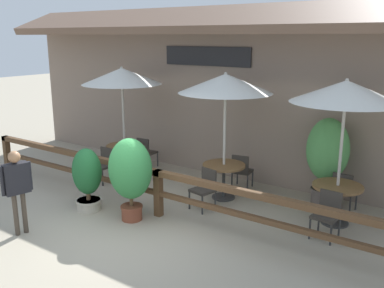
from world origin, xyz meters
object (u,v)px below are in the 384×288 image
(chair_near_streetside, at_px, (104,164))
(dining_table_far, at_px, (337,193))
(dining_table_near, at_px, (125,151))
(chair_far_streetside, at_px, (327,213))
(dining_table_middle, at_px, (224,171))
(chair_near_wallside, at_px, (146,151))
(potted_plant_corner_fern, at_px, (327,155))
(patio_umbrella_middle, at_px, (225,84))
(patio_umbrella_far, at_px, (346,92))
(chair_middle_streetside, at_px, (205,187))
(chair_middle_wallside, at_px, (242,170))
(chair_far_wallside, at_px, (344,190))
(pedestrian, at_px, (17,182))
(potted_plant_entrance_palm, at_px, (87,177))
(potted_plant_small_flowering, at_px, (130,171))
(patio_umbrella_near, at_px, (122,76))

(chair_near_streetside, xyz_separation_m, dining_table_far, (5.41, 0.79, 0.16))
(dining_table_near, xyz_separation_m, chair_far_streetside, (5.43, -0.62, -0.16))
(dining_table_middle, bearing_deg, chair_near_wallside, 165.53)
(chair_near_streetside, bearing_deg, potted_plant_corner_fern, 16.93)
(patio_umbrella_middle, xyz_separation_m, patio_umbrella_far, (2.44, 0.06, 0.00))
(chair_near_streetside, bearing_deg, dining_table_near, 87.54)
(chair_middle_streetside, distance_m, chair_middle_wallside, 1.49)
(chair_near_streetside, height_order, chair_middle_streetside, same)
(chair_middle_wallside, bearing_deg, patio_umbrella_middle, 77.33)
(dining_table_near, distance_m, chair_far_wallside, 5.39)
(patio_umbrella_far, distance_m, pedestrian, 6.04)
(dining_table_near, distance_m, patio_umbrella_middle, 3.52)
(potted_plant_entrance_palm, bearing_deg, chair_near_wallside, 108.04)
(chair_near_streetside, relative_size, potted_plant_entrance_palm, 0.64)
(chair_near_wallside, relative_size, chair_far_wallside, 1.00)
(chair_near_wallside, relative_size, potted_plant_small_flowering, 0.51)
(pedestrian, bearing_deg, chair_far_streetside, 136.47)
(patio_umbrella_near, xyz_separation_m, potted_plant_entrance_palm, (1.02, -2.17, -1.80))
(chair_near_streetside, bearing_deg, patio_umbrella_near, 87.54)
(chair_near_streetside, relative_size, chair_middle_wallside, 1.00)
(chair_middle_wallside, relative_size, potted_plant_corner_fern, 0.45)
(chair_far_streetside, bearing_deg, chair_near_wallside, 170.57)
(chair_far_streetside, distance_m, chair_far_wallside, 1.34)
(potted_plant_entrance_palm, xyz_separation_m, pedestrian, (-0.16, -1.45, 0.28))
(patio_umbrella_near, distance_m, chair_middle_wallside, 3.72)
(dining_table_near, xyz_separation_m, patio_umbrella_far, (5.40, 0.05, 1.91))
(dining_table_middle, xyz_separation_m, patio_umbrella_far, (2.44, 0.06, 1.91))
(chair_middle_streetside, bearing_deg, chair_far_wallside, 43.00)
(chair_middle_streetside, xyz_separation_m, potted_plant_small_flowering, (-0.86, -1.28, 0.52))
(chair_middle_streetside, xyz_separation_m, pedestrian, (-2.08, -2.88, 0.54))
(patio_umbrella_near, bearing_deg, potted_plant_entrance_palm, -64.76)
(dining_table_far, bearing_deg, patio_umbrella_far, 45.00)
(chair_middle_streetside, xyz_separation_m, potted_plant_entrance_palm, (-1.92, -1.42, 0.26))
(dining_table_middle, relative_size, pedestrian, 0.60)
(pedestrian, bearing_deg, potted_plant_small_flowering, 155.89)
(potted_plant_entrance_palm, bearing_deg, dining_table_near, 115.24)
(chair_near_wallside, height_order, potted_plant_small_flowering, potted_plant_small_flowering)
(potted_plant_entrance_palm, bearing_deg, pedestrian, -96.46)
(chair_far_streetside, height_order, pedestrian, pedestrian)
(chair_near_streetside, relative_size, potted_plant_corner_fern, 0.45)
(pedestrian, bearing_deg, potted_plant_entrance_palm, -173.32)
(chair_near_wallside, distance_m, chair_middle_wallside, 2.93)
(chair_middle_streetside, xyz_separation_m, potted_plant_corner_fern, (1.96, 1.67, 0.62))
(patio_umbrella_middle, xyz_separation_m, potted_plant_small_flowering, (-0.88, -2.02, -1.54))
(patio_umbrella_middle, bearing_deg, pedestrian, -120.06)
(potted_plant_corner_fern, xyz_separation_m, pedestrian, (-4.04, -4.54, -0.09))
(patio_umbrella_near, relative_size, chair_middle_wallside, 3.31)
(chair_far_streetside, xyz_separation_m, chair_far_wallside, (-0.09, 1.34, 0.00))
(dining_table_near, distance_m, potted_plant_small_flowering, 2.93)
(patio_umbrella_near, bearing_deg, chair_middle_wallside, 13.78)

